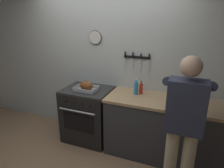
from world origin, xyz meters
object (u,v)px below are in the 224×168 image
bottle_hot_sauce (141,89)px  bottle_olive_oil (191,90)px  stove (88,114)px  person_cook (184,122)px  bottle_wine_red (181,90)px  roasting_pan (86,87)px  bottle_dish_soap (136,88)px  cutting_board (184,103)px

bottle_hot_sauce → bottle_olive_oil: (0.69, 0.09, 0.04)m
stove → person_cook: bearing=-22.9°
stove → bottle_wine_red: bottle_wine_red is taller
roasting_pan → bottle_dish_soap: bearing=10.8°
stove → roasting_pan: size_ratio=2.56×
bottle_olive_oil → bottle_hot_sauce: bearing=-172.4°
person_cook → bottle_olive_oil: (0.04, 0.85, 0.07)m
bottle_wine_red → bottle_dish_soap: bearing=-173.9°
cutting_board → bottle_dish_soap: bearing=173.0°
person_cook → cutting_board: (-0.03, 0.62, -0.04)m
bottle_olive_oil → bottle_wine_red: 0.15m
bottle_wine_red → person_cook: bearing=-83.1°
cutting_board → bottle_hot_sauce: bottle_hot_sauce is taller
bottle_olive_oil → person_cook: bearing=-92.7°
person_cook → bottle_wine_red: 0.78m
stove → roasting_pan: roasting_pan is taller
roasting_pan → stove: bearing=111.1°
person_cook → roasting_pan: 1.58m
person_cook → bottle_olive_oil: bearing=-16.9°
roasting_pan → bottle_dish_soap: size_ratio=1.48×
bottle_hot_sauce → bottle_wine_red: bearing=1.6°
person_cook → roasting_pan: person_cook is taller
person_cook → bottle_olive_oil: size_ratio=5.89×
bottle_hot_sauce → bottle_wine_red: bottle_wine_red is taller
cutting_board → bottle_dish_soap: 0.70m
bottle_dish_soap → bottle_wine_red: bottle_wine_red is taller
roasting_pan → cutting_board: 1.45m
roasting_pan → bottle_olive_oil: bottle_olive_oil is taller
stove → person_cook: size_ratio=0.54×
roasting_pan → bottle_wine_red: 1.40m
stove → person_cook: (1.51, -0.64, 0.50)m
person_cook → bottle_dish_soap: (-0.72, 0.71, 0.05)m
bottle_dish_soap → cutting_board: bearing=-7.0°
person_cook → roasting_pan: size_ratio=4.72×
bottle_hot_sauce → person_cook: bearing=-49.2°
roasting_pan → cutting_board: roasting_pan is taller
person_cook → bottle_olive_oil: 0.85m
person_cook → bottle_hot_sauce: (-0.65, 0.76, 0.03)m
bottle_wine_red → roasting_pan: bearing=-171.3°
bottle_hot_sauce → bottle_dish_soap: (-0.06, -0.05, 0.02)m
bottle_olive_oil → bottle_wine_red: bearing=-150.1°
bottle_olive_oil → cutting_board: bearing=-107.1°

